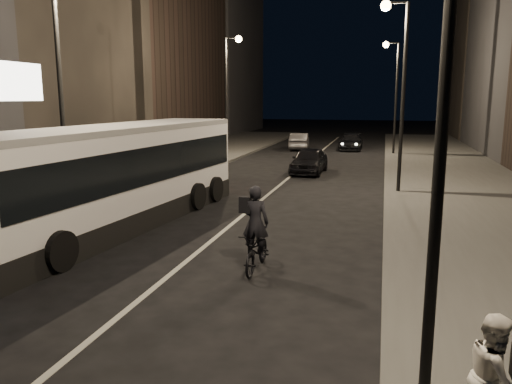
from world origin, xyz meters
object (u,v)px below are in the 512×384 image
Objects in this scene: streetlight_right_mid at (398,71)px; car_mid at (299,141)px; car_far at (351,142)px; streetlight_left_far at (230,81)px; car_near at (309,160)px; city_bus at (118,172)px; pedestrian_woman at (494,377)px; streetlight_right_near at (427,4)px; streetlight_left_near at (66,63)px; cyclist_on_bicycle at (257,243)px; streetlight_right_far at (393,82)px.

car_mid is at bearing 111.54° from streetlight_right_mid.
car_mid reaches higher than car_far.
streetlight_left_far is 10.24m from car_mid.
streetlight_right_mid is 1.94× the size of car_mid.
car_mid is at bearing 103.90° from car_near.
city_bus is 7.97× the size of pedestrian_woman.
streetlight_right_near and streetlight_left_near have the same top height.
streetlight_right_near is 1.90× the size of car_near.
streetlight_left_near reaches higher than pedestrian_woman.
car_near is 1.02× the size of car_mid.
streetlight_right_mid is at bearing -48.04° from car_near.
streetlight_left_near is 1.94× the size of car_mid.
cyclist_on_bicycle is at bearing -24.20° from streetlight_left_near.
streetlight_right_near reaches higher than pedestrian_woman.
city_bus is 26.60m from car_mid.
streetlight_right_far is at bearing 83.30° from cyclist_on_bicycle.
cyclist_on_bicycle reaches higher than car_far.
car_near is (-4.53, -10.59, -4.63)m from streetlight_right_far.
city_bus is 3.01× the size of car_mid.
streetlight_right_mid is 5.14× the size of pedestrian_woman.
streetlight_right_near is 1.00× the size of streetlight_right_far.
streetlight_left_far is 1.80× the size of car_far.
streetlight_left_near is at bearing 61.99° from pedestrian_woman.
car_near is (6.13, -4.59, -4.63)m from streetlight_left_far.
streetlight_right_far is at bearing 155.53° from car_mid.
streetlight_right_near is 12.46m from city_bus.
streetlight_right_far reaches higher than car_near.
streetlight_left_near reaches higher than cyclist_on_bicycle.
streetlight_right_near reaches higher than cyclist_on_bicycle.
streetlight_right_far is at bearing 29.36° from streetlight_left_far.
pedestrian_woman is (11.63, -8.75, -4.41)m from streetlight_left_near.
streetlight_left_far is 5.14× the size of pedestrian_woman.
streetlight_left_near is at bearing -176.34° from city_bus.
streetlight_right_far is 33.06m from pedestrian_woman.
car_far is (1.43, 13.97, -0.08)m from car_near.
city_bus is 6.52m from cyclist_on_bicycle.
streetlight_right_far is at bearing 75.43° from city_bus.
streetlight_right_mid reaches higher than car_mid.
streetlight_right_far is at bearing -47.91° from car_far.
city_bus is 28.08m from car_far.
streetlight_right_far reaches higher than pedestrian_woman.
car_mid is (-7.29, 2.46, -4.67)m from streetlight_right_far.
streetlight_right_far is at bearing 90.00° from streetlight_right_mid.
streetlight_left_near is at bearing -113.96° from streetlight_right_far.
pedestrian_woman is (11.63, -26.75, -4.41)m from streetlight_left_far.
streetlight_left_near is 3.94m from city_bus.
car_mid is (3.38, 26.46, -4.67)m from streetlight_left_near.
car_mid is 0.93× the size of car_far.
streetlight_left_near is at bearing 156.13° from cyclist_on_bicycle.
streetlight_right_far reaches higher than city_bus.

